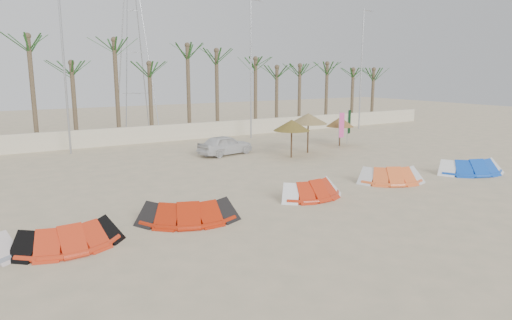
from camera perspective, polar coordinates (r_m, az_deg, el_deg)
ground at (r=17.16m, az=10.52°, el=-7.57°), size 120.00×120.00×0.00m
boundary_wall at (r=36.09m, az=-13.29°, el=3.16°), size 60.00×0.30×1.30m
palm_line at (r=37.42m, az=-13.43°, el=12.32°), size 52.00×4.00×7.70m
lamp_b at (r=32.45m, az=-22.80°, el=10.82°), size 1.25×0.14×11.00m
lamp_c at (r=37.26m, az=-0.59°, el=11.58°), size 1.25×0.14×11.00m
lamp_d at (r=44.58m, az=13.07°, el=11.22°), size 1.25×0.14×11.00m
pylon at (r=42.15m, az=-14.50°, el=3.31°), size 3.00×3.00×14.00m
kite_red_left at (r=15.62m, az=-22.55°, el=-8.52°), size 3.33×1.70×0.90m
kite_red_mid at (r=17.09m, az=-8.91°, el=-6.11°), size 3.91×2.55×0.90m
kite_red_right at (r=20.10m, az=6.58°, el=-3.45°), size 3.15×1.63×0.90m
kite_orange at (r=23.52m, az=16.05°, el=-1.68°), size 3.66×2.64×0.90m
kite_blue at (r=27.15m, az=24.84°, el=-0.60°), size 4.01×2.58×0.90m
parasol_left at (r=28.90m, az=4.48°, el=4.35°), size 2.34×2.34×2.43m
parasol_mid at (r=30.73m, az=6.56°, el=5.17°), size 2.56×2.56×2.67m
parasol_right at (r=33.98m, az=10.48°, el=4.71°), size 2.02×2.02×2.14m
flag_pink at (r=32.80m, az=10.57°, el=4.17°), size 0.45×0.06×2.70m
flag_green at (r=34.93m, az=11.60°, el=4.56°), size 0.44×0.16×2.72m
car at (r=30.05m, az=-3.88°, el=1.90°), size 4.08×2.30×1.31m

